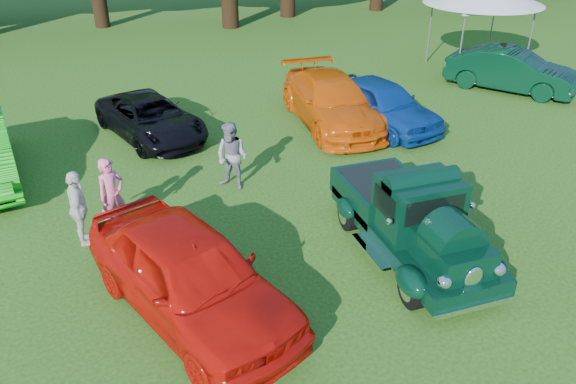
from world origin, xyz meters
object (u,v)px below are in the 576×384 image
object	(u,v)px
back_car_green	(511,70)
spectator_grey	(232,156)
red_convertible	(190,274)
back_car_blue	(381,104)
spectator_white	(79,209)
hero_pickup	(411,219)
back_car_black	(151,118)
spectator_pink	(112,195)
back_car_orange	(331,101)

from	to	relation	value
back_car_green	spectator_grey	bearing A→B (deg)	162.49
red_convertible	back_car_blue	bearing A→B (deg)	21.74
spectator_white	back_car_blue	bearing A→B (deg)	-67.40
hero_pickup	spectator_grey	xyz separation A→B (m)	(-2.75, 3.94, 0.08)
back_car_black	back_car_blue	size ratio (longest dim) A/B	1.00
spectator_pink	red_convertible	bearing A→B (deg)	-103.91
back_car_green	spectator_grey	world-z (taller)	spectator_grey
back_car_blue	spectator_white	bearing A→B (deg)	-170.61
back_car_green	spectator_white	world-z (taller)	spectator_white
back_car_blue	spectator_white	world-z (taller)	spectator_white
hero_pickup	spectator_pink	size ratio (longest dim) A/B	2.68
spectator_pink	spectator_grey	bearing A→B (deg)	-12.15
back_car_black	back_car_blue	xyz separation A→B (m)	(6.93, -1.49, 0.14)
spectator_grey	spectator_white	xyz separation A→B (m)	(-3.62, -1.41, -0.02)
back_car_orange	spectator_pink	distance (m)	8.16
red_convertible	spectator_pink	world-z (taller)	spectator_pink
back_car_orange	red_convertible	bearing A→B (deg)	-125.09
back_car_blue	spectator_white	xyz separation A→B (m)	(-9.03, -3.93, 0.10)
hero_pickup	back_car_green	xyz separation A→B (m)	(8.85, 8.08, -0.02)
back_car_orange	spectator_white	distance (m)	8.92
spectator_grey	back_car_black	bearing A→B (deg)	157.04
back_car_black	spectator_white	size ratio (longest dim) A/B	2.58
spectator_pink	spectator_white	xyz separation A→B (m)	(-0.69, -0.33, -0.01)
back_car_black	red_convertible	bearing A→B (deg)	-111.07
hero_pickup	back_car_green	size ratio (longest dim) A/B	1.00
back_car_black	spectator_white	bearing A→B (deg)	-130.07
hero_pickup	spectator_grey	bearing A→B (deg)	124.85
back_car_blue	spectator_pink	distance (m)	9.08
back_car_black	back_car_orange	bearing A→B (deg)	-27.33
back_car_orange	back_car_green	world-z (taller)	back_car_orange
back_car_black	spectator_pink	distance (m)	5.29
back_car_orange	hero_pickup	bearing A→B (deg)	-97.43
back_car_orange	back_car_blue	distance (m)	1.55
red_convertible	back_car_green	size ratio (longest dim) A/B	1.06
red_convertible	spectator_white	distance (m)	3.45
red_convertible	back_car_green	xyz separation A→B (m)	(13.43, 8.50, -0.07)
spectator_pink	spectator_grey	distance (m)	3.12
back_car_blue	back_car_black	bearing A→B (deg)	153.72
back_car_green	spectator_pink	xyz separation A→B (m)	(-14.52, -5.22, 0.10)
spectator_grey	spectator_pink	bearing A→B (deg)	-113.58
spectator_white	spectator_grey	bearing A→B (deg)	-69.66
hero_pickup	spectator_pink	xyz separation A→B (m)	(-5.68, 2.87, 0.08)
spectator_pink	spectator_grey	xyz separation A→B (m)	(2.93, 1.08, 0.00)
back_car_black	back_car_green	bearing A→B (deg)	-18.39
red_convertible	spectator_white	bearing A→B (deg)	99.38
back_car_black	back_car_blue	world-z (taller)	back_car_blue
back_car_blue	spectator_pink	size ratio (longest dim) A/B	2.55
spectator_grey	red_convertible	bearing A→B (deg)	-66.61
back_car_black	back_car_orange	size ratio (longest dim) A/B	0.83
hero_pickup	back_car_black	bearing A→B (deg)	118.23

